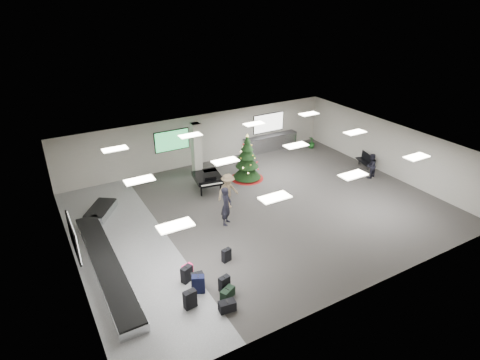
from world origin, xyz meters
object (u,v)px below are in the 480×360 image
bench (365,160)px  pink_suitcase (188,272)px  traveler_a (226,206)px  traveler_b (228,191)px  baggage_carousel (105,253)px  christmas_tree (247,163)px  grand_piano (208,178)px  potted_plant_left (243,156)px  traveler_bench (371,166)px  service_counter (270,143)px  potted_plant_right (312,142)px

bench → pink_suitcase: bearing=-145.9°
pink_suitcase → traveler_a: traveler_a is taller
bench → traveler_b: size_ratio=0.77×
baggage_carousel → christmas_tree: size_ratio=3.45×
traveler_b → grand_piano: bearing=82.7°
christmas_tree → potted_plant_left: 2.46m
potted_plant_left → traveler_bench: bearing=-46.6°
christmas_tree → bench: bearing=-17.1°
pink_suitcase → bench: 14.63m
baggage_carousel → traveler_a: traveler_a is taller
baggage_carousel → traveler_bench: size_ratio=6.42×
pink_suitcase → traveler_a: (3.22, 2.82, 0.65)m
pink_suitcase → traveler_bench: 13.43m
service_counter → potted_plant_right: 2.97m
traveler_b → potted_plant_right: traveler_b is taller
pink_suitcase → grand_piano: grand_piano is taller
pink_suitcase → traveler_a: 4.33m
traveler_b → service_counter: bearing=33.5°
grand_piano → bench: (9.96, -2.06, -0.24)m
potted_plant_left → potted_plant_right: size_ratio=1.08×
potted_plant_left → traveler_b: bearing=-127.6°
pink_suitcase → traveler_b: size_ratio=0.35×
service_counter → traveler_a: (-7.14, -6.93, 0.42)m
traveler_b → potted_plant_right: 10.18m
service_counter → potted_plant_left: size_ratio=4.59×
grand_piano → traveler_a: traveler_a is taller
potted_plant_left → potted_plant_right: potted_plant_left is taller
service_counter → traveler_b: traveler_b is taller
baggage_carousel → service_counter: service_counter is taller
service_counter → grand_piano: size_ratio=2.01×
bench → traveler_bench: traveler_bench is taller
pink_suitcase → christmas_tree: size_ratio=0.23×
christmas_tree → potted_plant_right: (6.48, 2.02, -0.55)m
traveler_a → christmas_tree: bearing=4.8°
christmas_tree → potted_plant_right: 6.81m
traveler_a → baggage_carousel: bearing=134.5°
pink_suitcase → potted_plant_left: potted_plant_left is taller
baggage_carousel → pink_suitcase: 3.91m
service_counter → potted_plant_right: (2.76, -1.08, -0.14)m
christmas_tree → traveler_bench: 7.33m
christmas_tree → grand_piano: christmas_tree is taller
baggage_carousel → bench: 16.49m
traveler_a → traveler_bench: bearing=-41.7°
potted_plant_right → grand_piano: bearing=-166.4°
baggage_carousel → service_counter: 14.50m
baggage_carousel → potted_plant_right: size_ratio=11.86×
service_counter → bench: bearing=-56.1°
pink_suitcase → traveler_b: 5.80m
baggage_carousel → pink_suitcase: size_ratio=14.74×
service_counter → christmas_tree: 4.86m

